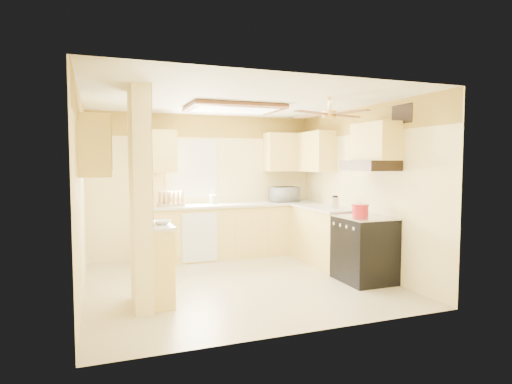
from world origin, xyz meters
name	(u,v)px	position (x,y,z in m)	size (l,w,h in m)	color
floor	(238,282)	(0.00, 0.00, 0.00)	(4.00, 4.00, 0.00)	#CCB98D
ceiling	(238,100)	(0.00, 0.00, 2.50)	(4.00, 4.00, 0.00)	white
wall_back	(205,186)	(0.00, 1.90, 1.25)	(4.00, 4.00, 0.00)	#FAE598
wall_front	(299,206)	(0.00, -1.90, 1.25)	(4.00, 4.00, 0.00)	#FAE598
wall_left	(80,197)	(-2.00, 0.00, 1.25)	(3.80, 3.80, 0.00)	#FAE598
wall_right	(362,189)	(2.00, 0.00, 1.25)	(3.80, 3.80, 0.00)	#FAE598
wallpaper_border	(205,126)	(0.00, 1.88, 2.30)	(4.00, 0.02, 0.40)	gold
partition_column	(140,199)	(-1.35, -0.55, 1.25)	(0.20, 0.70, 2.50)	#FAE598
partition_ledge	(161,266)	(-1.13, -0.55, 0.45)	(0.25, 0.55, 0.90)	#FDDF7B
ledge_top	(160,227)	(-1.13, -0.55, 0.92)	(0.28, 0.58, 0.04)	silver
lower_cabinets_back	(237,231)	(0.50, 1.60, 0.45)	(3.00, 0.60, 0.90)	#FDDF7B
lower_cabinets_right	(325,236)	(1.70, 0.60, 0.45)	(0.60, 1.40, 0.90)	#FDDF7B
countertop_back	(237,205)	(0.50, 1.59, 0.92)	(3.04, 0.64, 0.04)	silver
countertop_right	(325,208)	(1.69, 0.60, 0.92)	(0.64, 1.44, 0.04)	silver
dishwasher_panel	(200,238)	(-0.25, 1.29, 0.43)	(0.58, 0.02, 0.80)	white
window	(192,169)	(-0.25, 1.89, 1.55)	(0.92, 0.02, 1.02)	white
upper_cab_back_left	(158,151)	(-0.85, 1.72, 1.85)	(0.60, 0.35, 0.70)	#FDDF7B
upper_cab_back_right	(289,152)	(1.55, 1.72, 1.85)	(0.90, 0.35, 0.70)	#FDDF7B
upper_cab_right	(314,152)	(1.82, 1.25, 1.85)	(0.35, 1.00, 0.70)	#FDDF7B
upper_cab_left_wall	(94,146)	(-1.82, -0.25, 1.85)	(0.35, 0.75, 0.70)	#FDDF7B
upper_cab_over_stove	(376,142)	(1.82, -0.55, 1.95)	(0.35, 0.76, 0.52)	#FDDF7B
stove	(364,249)	(1.67, -0.55, 0.46)	(0.68, 0.77, 0.92)	black
range_hood	(370,166)	(1.74, -0.55, 1.62)	(0.50, 0.76, 0.14)	black
poster_menu	(149,146)	(-1.24, -0.55, 1.85)	(0.02, 0.42, 0.57)	black
poster_nashville	(150,203)	(-1.24, -0.55, 1.20)	(0.02, 0.42, 0.57)	black
ceiling_light_panel	(234,108)	(0.10, 0.50, 2.46)	(1.35, 0.95, 0.06)	brown
ceiling_fan	(329,114)	(1.00, -0.70, 2.29)	(1.15, 1.15, 0.26)	gold
vent_grate	(402,114)	(1.98, -0.90, 2.30)	(0.02, 0.40, 0.25)	black
microwave	(284,194)	(1.43, 1.64, 1.08)	(0.49, 0.33, 0.27)	white
bowl	(162,222)	(-1.11, -0.53, 0.96)	(0.20, 0.20, 0.05)	white
dutch_oven	(360,210)	(1.66, -0.46, 1.00)	(0.24, 0.24, 0.16)	red
kettle	(335,202)	(1.69, 0.29, 1.03)	(0.13, 0.13, 0.20)	silver
dish_rack	(171,201)	(-0.67, 1.59, 1.03)	(0.42, 0.31, 0.24)	#DDB97F
utensil_crock	(213,199)	(0.08, 1.68, 1.02)	(0.12, 0.12, 0.25)	white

